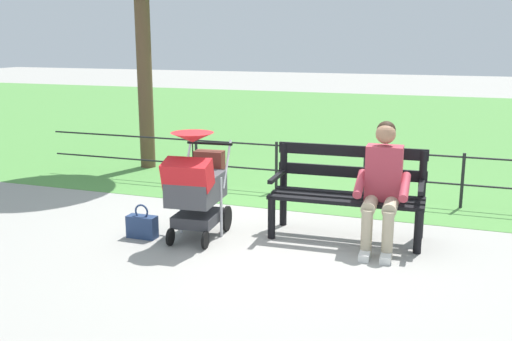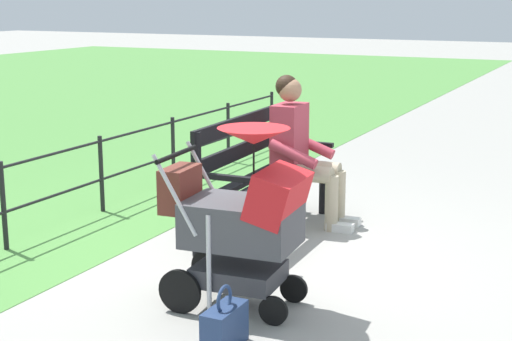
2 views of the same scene
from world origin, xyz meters
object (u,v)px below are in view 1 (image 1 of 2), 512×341
(person_on_bench, at_px, (382,182))
(park_bench, at_px, (348,188))
(stroller, at_px, (196,184))
(handbag, at_px, (142,226))

(person_on_bench, bearing_deg, park_bench, -30.10)
(stroller, height_order, handbag, stroller)
(park_bench, height_order, stroller, stroller)
(park_bench, xyz_separation_m, handbag, (2.04, 0.79, -0.40))
(person_on_bench, xyz_separation_m, handbag, (2.43, 0.57, -0.55))
(stroller, bearing_deg, handbag, 17.12)
(park_bench, height_order, person_on_bench, person_on_bench)
(person_on_bench, relative_size, stroller, 1.11)
(person_on_bench, relative_size, handbag, 3.45)
(park_bench, xyz_separation_m, person_on_bench, (-0.38, 0.22, 0.15))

